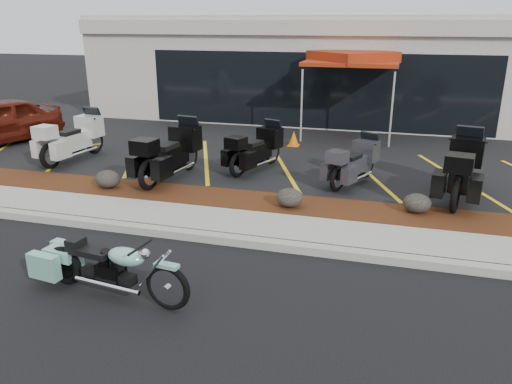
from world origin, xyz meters
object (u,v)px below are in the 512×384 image
(touring_white, at_px, (93,131))
(popup_canopy, at_px, (352,59))
(hero_cruiser, at_px, (168,281))
(traffic_cone, at_px, (294,139))

(touring_white, distance_m, popup_canopy, 8.41)
(hero_cruiser, bearing_deg, touring_white, 136.53)
(touring_white, bearing_deg, hero_cruiser, -133.72)
(hero_cruiser, relative_size, traffic_cone, 5.73)
(popup_canopy, bearing_deg, hero_cruiser, -120.07)
(touring_white, relative_size, popup_canopy, 0.60)
(popup_canopy, bearing_deg, traffic_cone, -149.06)
(traffic_cone, bearing_deg, hero_cruiser, -89.27)
(hero_cruiser, relative_size, touring_white, 1.12)
(touring_white, height_order, popup_canopy, popup_canopy)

